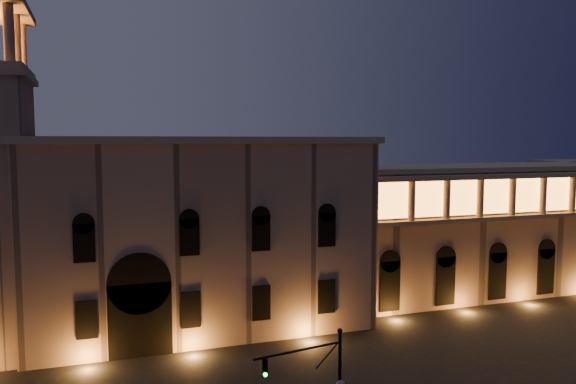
{
  "coord_description": "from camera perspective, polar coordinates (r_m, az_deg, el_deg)",
  "views": [
    {
      "loc": [
        -10.87,
        -28.95,
        17.3
      ],
      "look_at": [
        4.43,
        16.0,
        12.91
      ],
      "focal_mm": 35.0,
      "sensor_mm": 36.0,
      "label": 1
    }
  ],
  "objects": [
    {
      "name": "government_building",
      "position": [
        52.34,
        -8.9,
        -4.16
      ],
      "size": [
        30.8,
        12.8,
        17.6
      ],
      "color": "#856857",
      "rests_on": "ground"
    },
    {
      "name": "colonnade_wing",
      "position": [
        68.8,
        20.05,
        -3.37
      ],
      "size": [
        40.6,
        11.5,
        14.5
      ],
      "color": "#806352",
      "rests_on": "ground"
    }
  ]
}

